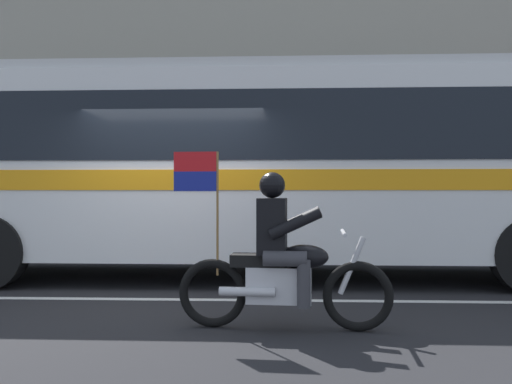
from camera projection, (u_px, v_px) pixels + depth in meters
The scene contains 7 objects.
ground_plane at pixel (173, 291), 7.56m from camera, with size 60.00×60.00×0.00m, color black.
sidewalk_curb at pixel (216, 248), 12.66m from camera, with size 28.00×3.80×0.15m, color gray.
lane_center_stripe at pixel (164, 299), 6.96m from camera, with size 26.60×0.14×0.01m, color silver.
office_building_facade at pixel (225, 45), 14.93m from camera, with size 28.00×0.89×10.72m.
transit_bus at pixel (272, 159), 8.70m from camera, with size 12.71×2.68×3.22m.
motorcycle_with_rider at pixel (282, 262), 5.47m from camera, with size 2.19×0.64×1.78m.
fire_hydrant at pixel (150, 231), 11.78m from camera, with size 0.22×0.30×0.75m.
Camera 1 is at (1.46, -7.51, 1.38)m, focal length 38.58 mm.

